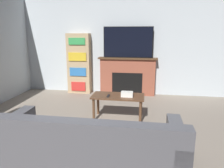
% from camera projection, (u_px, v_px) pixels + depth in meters
% --- Properties ---
extents(wall_back, '(6.11, 0.06, 2.70)m').
position_uv_depth(wall_back, '(116.00, 44.00, 5.91)').
color(wall_back, silver).
rests_on(wall_back, ground_plane).
extents(fireplace, '(1.57, 0.28, 1.01)m').
position_uv_depth(fireplace, '(127.00, 76.00, 5.91)').
color(fireplace, brown).
rests_on(fireplace, ground_plane).
extents(tv, '(1.29, 0.03, 0.80)m').
position_uv_depth(tv, '(128.00, 42.00, 5.68)').
color(tv, black).
rests_on(tv, fireplace).
extents(couch, '(2.10, 0.90, 0.84)m').
position_uv_depth(couch, '(88.00, 155.00, 2.50)').
color(couch, '#4C4C51').
rests_on(couch, ground_plane).
extents(coffee_table, '(1.00, 0.50, 0.48)m').
position_uv_depth(coffee_table, '(118.00, 99.00, 4.22)').
color(coffee_table, brown).
rests_on(coffee_table, ground_plane).
extents(tissue_box, '(0.22, 0.12, 0.10)m').
position_uv_depth(tissue_box, '(127.00, 94.00, 4.11)').
color(tissue_box, white).
rests_on(tissue_box, coffee_table).
extents(remote_control, '(0.04, 0.15, 0.02)m').
position_uv_depth(remote_control, '(108.00, 96.00, 4.14)').
color(remote_control, black).
rests_on(remote_control, coffee_table).
extents(bookshelf, '(0.63, 0.29, 1.64)m').
position_uv_depth(bookshelf, '(79.00, 64.00, 6.03)').
color(bookshelf, tan).
rests_on(bookshelf, ground_plane).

